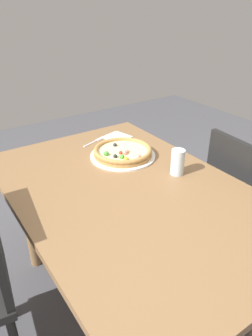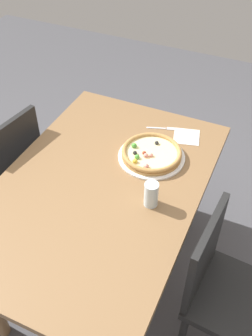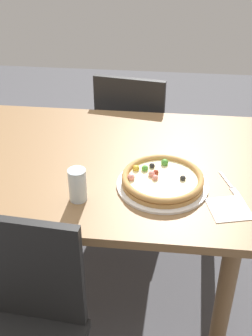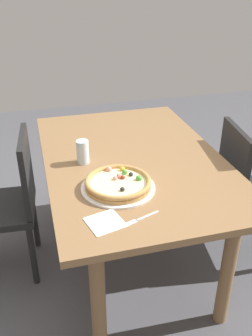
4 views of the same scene
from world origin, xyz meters
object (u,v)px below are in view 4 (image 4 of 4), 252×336
object	(u,v)px
chair_near	(248,189)
drinking_glass	(83,152)
pizza	(118,183)
napkin	(105,222)
dining_table	(133,172)
chair_far	(9,201)
plate	(118,188)
fork	(140,219)

from	to	relation	value
chair_near	drinking_glass	world-z (taller)	chair_near
pizza	napkin	size ratio (longest dim) A/B	2.23
pizza	chair_near	bearing A→B (deg)	-77.68
chair_near	drinking_glass	xyz separation A→B (m)	(0.12, 0.96, 0.32)
dining_table	pizza	distance (m)	0.36
chair_far	plate	bearing A→B (deg)	-124.14
chair_far	pizza	distance (m)	0.74
pizza	fork	world-z (taller)	pizza
fork	dining_table	bearing A→B (deg)	-122.75
napkin	pizza	bearing A→B (deg)	-25.52
dining_table	napkin	world-z (taller)	napkin
dining_table	napkin	distance (m)	0.61
chair_near	plate	world-z (taller)	chair_near
chair_near	plate	xyz separation A→B (m)	(-0.19, 0.85, 0.26)
plate	napkin	xyz separation A→B (m)	(-0.24, 0.11, -0.00)
fork	napkin	xyz separation A→B (m)	(0.02, 0.14, -0.00)
pizza	drinking_glass	bearing A→B (deg)	21.14
dining_table	chair_far	distance (m)	0.72
drinking_glass	chair_near	bearing A→B (deg)	-96.83
drinking_glass	napkin	world-z (taller)	drinking_glass
drinking_glass	pizza	bearing A→B (deg)	-158.86
pizza	fork	xyz separation A→B (m)	(-0.26, -0.03, -0.03)
plate	pizza	size ratio (longest dim) A/B	1.12
dining_table	napkin	bearing A→B (deg)	153.14
plate	fork	size ratio (longest dim) A/B	2.17
dining_table	drinking_glass	size ratio (longest dim) A/B	11.41
dining_table	drinking_glass	world-z (taller)	drinking_glass
dining_table	chair_far	xyz separation A→B (m)	(0.13, 0.69, -0.16)
chair_near	drinking_glass	distance (m)	1.02
dining_table	napkin	size ratio (longest dim) A/B	10.29
fork	plate	bearing A→B (deg)	-103.44
plate	drinking_glass	size ratio (longest dim) A/B	2.77
napkin	plate	bearing A→B (deg)	-25.44
chair_near	fork	distance (m)	0.97
chair_far	drinking_glass	bearing A→B (deg)	-102.04
dining_table	napkin	xyz separation A→B (m)	(-0.54, 0.27, 0.10)
fork	pizza	bearing A→B (deg)	-103.71
plate	pizza	world-z (taller)	pizza
dining_table	fork	bearing A→B (deg)	166.83
drinking_glass	napkin	bearing A→B (deg)	-179.95
plate	pizza	distance (m)	0.03
plate	napkin	distance (m)	0.27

